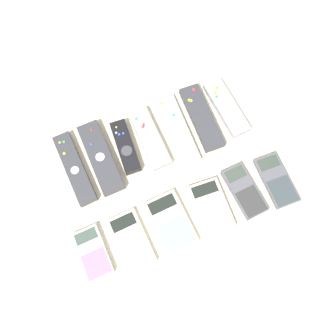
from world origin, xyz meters
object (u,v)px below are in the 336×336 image
object	(u,v)px
remote_2	(125,147)
remote_5	(201,117)
remote_3	(150,138)
calculator_2	(171,222)
remote_6	(226,107)
calculator_5	(276,180)
remote_0	(75,168)
calculator_3	(211,207)
remote_1	(101,157)
remote_4	(176,130)
calculator_1	(131,241)
calculator_0	(93,253)
calculator_4	(244,191)

from	to	relation	value
remote_2	remote_5	distance (m)	0.23
remote_3	calculator_2	xyz separation A→B (m)	(-0.04, -0.24, -0.00)
remote_2	remote_6	world-z (taller)	remote_2
calculator_2	calculator_5	world-z (taller)	calculator_2
remote_0	calculator_3	distance (m)	0.38
remote_3	remote_6	distance (m)	0.24
remote_6	calculator_3	distance (m)	0.30
remote_1	remote_3	bearing A→B (deg)	-0.90
remote_6	calculator_3	world-z (taller)	remote_6
remote_1	remote_4	xyz separation A→B (m)	(0.22, -0.00, -0.00)
calculator_2	calculator_5	xyz separation A→B (m)	(0.31, -0.00, -0.00)
calculator_5	remote_4	bearing A→B (deg)	130.38
remote_0	calculator_3	xyz separation A→B (m)	(0.30, -0.24, -0.00)
calculator_1	calculator_2	distance (m)	0.11
calculator_1	calculator_5	xyz separation A→B (m)	(0.42, 0.00, -0.00)
remote_3	remote_5	size ratio (longest dim) A/B	0.90
remote_5	calculator_3	size ratio (longest dim) A/B	1.44
remote_5	calculator_2	xyz separation A→B (m)	(-0.20, -0.24, -0.00)
calculator_3	remote_0	bearing A→B (deg)	144.65
remote_1	calculator_5	bearing A→B (deg)	-31.90
remote_2	remote_5	size ratio (longest dim) A/B	0.76
remote_1	remote_3	size ratio (longest dim) A/B	1.15
remote_4	calculator_2	xyz separation A→B (m)	(-0.12, -0.23, -0.00)
remote_3	calculator_5	bearing A→B (deg)	-43.30
calculator_0	calculator_2	distance (m)	0.21
remote_0	remote_4	xyz separation A→B (m)	(0.30, 0.00, -0.00)
calculator_4	calculator_2	bearing A→B (deg)	177.25
remote_5	calculator_5	size ratio (longest dim) A/B	1.40
calculator_2	calculator_4	distance (m)	0.21
remote_6	calculator_3	bearing A→B (deg)	-126.51
calculator_1	remote_5	bearing A→B (deg)	35.84
remote_1	calculator_2	bearing A→B (deg)	-67.22
remote_0	calculator_3	size ratio (longest dim) A/B	1.50
remote_4	calculator_1	world-z (taller)	remote_4
remote_3	remote_5	bearing A→B (deg)	-0.01
remote_0	remote_6	xyz separation A→B (m)	(0.46, 0.01, 0.00)
remote_2	remote_3	xyz separation A→B (m)	(0.07, -0.00, -0.00)
remote_5	calculator_3	world-z (taller)	remote_5
remote_1	remote_4	size ratio (longest dim) A/B	0.99
remote_4	calculator_5	size ratio (longest dim) A/B	1.48
calculator_1	remote_3	bearing A→B (deg)	55.96
remote_2	calculator_3	distance (m)	0.28
calculator_0	calculator_5	bearing A→B (deg)	-2.94
calculator_2	calculator_3	distance (m)	0.11
remote_6	calculator_2	world-z (taller)	remote_6
remote_2	calculator_1	bearing A→B (deg)	-103.64
calculator_1	calculator_5	distance (m)	0.42
remote_3	calculator_4	bearing A→B (deg)	-54.60
remote_3	remote_6	xyz separation A→B (m)	(0.24, 0.01, -0.00)
calculator_1	calculator_3	distance (m)	0.22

